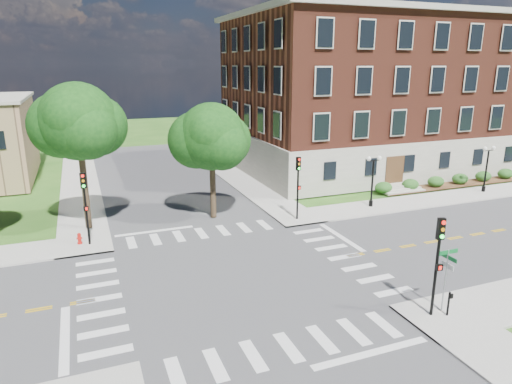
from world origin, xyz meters
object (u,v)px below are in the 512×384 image
object	(u,v)px
traffic_signal_ne	(298,180)
traffic_signal_nw	(85,199)
street_sign_pole	(447,268)
fire_hydrant	(79,239)
push_button_post	(449,302)
traffic_signal_se	(438,254)
twin_lamp_west	(373,178)
twin_lamp_east	(487,166)

from	to	relation	value
traffic_signal_ne	traffic_signal_nw	distance (m)	14.92
street_sign_pole	fire_hydrant	distance (m)	22.23
traffic_signal_ne	push_button_post	size ratio (longest dim) A/B	4.00
traffic_signal_nw	push_button_post	world-z (taller)	traffic_signal_nw
traffic_signal_se	street_sign_pole	xyz separation A→B (m)	(0.77, 0.16, -0.88)
twin_lamp_west	twin_lamp_east	bearing A→B (deg)	0.15
street_sign_pole	push_button_post	distance (m)	1.59
traffic_signal_se	push_button_post	size ratio (longest dim) A/B	4.00
traffic_signal_ne	street_sign_pole	world-z (taller)	traffic_signal_ne
push_button_post	fire_hydrant	bearing A→B (deg)	135.38
traffic_signal_se	traffic_signal_ne	size ratio (longest dim) A/B	1.00
street_sign_pole	fire_hydrant	world-z (taller)	street_sign_pole
traffic_signal_se	fire_hydrant	xyz separation A→B (m)	(-15.29, 15.42, -2.72)
traffic_signal_ne	twin_lamp_east	size ratio (longest dim) A/B	1.13
traffic_signal_ne	twin_lamp_east	xyz separation A→B (m)	(19.54, 0.74, -0.66)
traffic_signal_se	traffic_signal_nw	xyz separation A→B (m)	(-14.69, 15.11, 0.00)
twin_lamp_east	twin_lamp_west	bearing A→B (deg)	-179.85
twin_lamp_west	push_button_post	world-z (taller)	twin_lamp_west
traffic_signal_se	twin_lamp_east	size ratio (longest dim) A/B	1.13
traffic_signal_se	push_button_post	xyz separation A→B (m)	(0.67, -0.33, -2.39)
traffic_signal_se	push_button_post	distance (m)	2.50
traffic_signal_ne	fire_hydrant	xyz separation A→B (m)	(-15.52, 0.72, -2.72)
street_sign_pole	push_button_post	size ratio (longest dim) A/B	2.58
traffic_signal_ne	push_button_post	xyz separation A→B (m)	(0.44, -15.02, -2.39)
twin_lamp_west	traffic_signal_nw	bearing A→B (deg)	-179.25
street_sign_pole	fire_hydrant	size ratio (longest dim) A/B	4.13
traffic_signal_ne	twin_lamp_west	distance (m)	7.21
traffic_signal_se	twin_lamp_west	world-z (taller)	traffic_signal_se
traffic_signal_se	twin_lamp_east	bearing A→B (deg)	37.97
push_button_post	fire_hydrant	distance (m)	22.42
twin_lamp_west	push_button_post	bearing A→B (deg)	-113.08
traffic_signal_ne	fire_hydrant	bearing A→B (deg)	177.33
twin_lamp_east	street_sign_pole	xyz separation A→B (m)	(-19.00, -15.27, -0.21)
traffic_signal_ne	twin_lamp_west	size ratio (longest dim) A/B	1.13
push_button_post	fire_hydrant	xyz separation A→B (m)	(-15.96, 15.75, -0.33)
twin_lamp_west	street_sign_pole	xyz separation A→B (m)	(-6.60, -15.23, -0.21)
twin_lamp_west	fire_hydrant	bearing A→B (deg)	179.95
fire_hydrant	traffic_signal_se	bearing A→B (deg)	-45.23
twin_lamp_west	twin_lamp_east	distance (m)	12.40
traffic_signal_ne	fire_hydrant	size ratio (longest dim) A/B	6.40
traffic_signal_nw	twin_lamp_east	size ratio (longest dim) A/B	1.13
traffic_signal_nw	fire_hydrant	size ratio (longest dim) A/B	6.40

